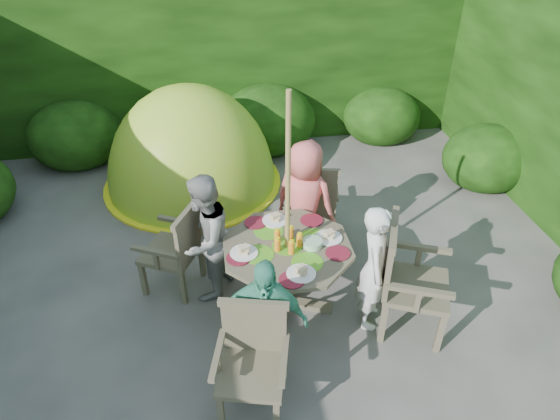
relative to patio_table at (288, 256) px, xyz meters
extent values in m
plane|color=#47443F|center=(-0.29, 0.08, -0.61)|extent=(60.00, 60.00, 0.00)
cube|color=black|center=(-0.29, 4.08, 0.64)|extent=(9.00, 1.00, 2.50)
cylinder|color=#453E2D|center=(0.00, 0.00, -0.27)|extent=(0.12, 0.12, 0.68)
cube|color=#453E2D|center=(0.00, 0.00, -0.58)|extent=(0.87, 0.45, 0.06)
cube|color=#453E2D|center=(0.00, 0.00, -0.58)|extent=(0.45, 0.87, 0.06)
cylinder|color=#453E2D|center=(0.00, 0.00, 0.09)|extent=(1.64, 1.64, 0.04)
cylinder|color=#52A81C|center=(-0.28, -0.08, 0.12)|extent=(0.28, 0.28, 0.00)
cylinder|color=#52A81C|center=(0.13, -0.25, 0.12)|extent=(0.28, 0.28, 0.00)
cylinder|color=#52A81C|center=(-0.14, 0.25, 0.12)|extent=(0.28, 0.28, 0.00)
cylinder|color=#52A81C|center=(0.27, 0.08, 0.12)|extent=(0.28, 0.28, 0.00)
cylinder|color=#52A81C|center=(0.00, 0.00, 0.12)|extent=(0.28, 0.28, 0.00)
cylinder|color=white|center=(0.39, 0.05, 0.12)|extent=(0.25, 0.25, 0.01)
cylinder|color=white|center=(-0.05, 0.40, 0.12)|extent=(0.25, 0.25, 0.01)
cylinder|color=white|center=(-0.40, -0.05, 0.12)|extent=(0.25, 0.25, 0.01)
cylinder|color=white|center=(0.04, -0.40, 0.12)|extent=(0.25, 0.25, 0.01)
cylinder|color=red|center=(0.42, -0.18, 0.12)|extent=(0.22, 0.22, 0.01)
cylinder|color=red|center=(0.30, 0.35, 0.12)|extent=(0.22, 0.22, 0.01)
cylinder|color=red|center=(-0.24, 0.40, 0.12)|extent=(0.22, 0.22, 0.01)
cylinder|color=red|center=(-0.45, -0.10, 0.12)|extent=(0.22, 0.22, 0.01)
cylinder|color=red|center=(-0.05, -0.46, 0.12)|extent=(0.22, 0.22, 0.01)
cylinder|color=green|center=(0.22, -0.04, 0.15)|extent=(0.18, 0.18, 0.06)
cylinder|color=olive|center=(0.00, 0.00, 0.49)|extent=(0.06, 0.06, 2.20)
cube|color=#453E2D|center=(1.08, -0.46, -0.13)|extent=(0.74, 0.75, 0.06)
cube|color=#453E2D|center=(1.21, -0.79, -0.38)|extent=(0.07, 0.07, 0.47)
cube|color=#453E2D|center=(1.40, -0.33, -0.38)|extent=(0.07, 0.07, 0.47)
cube|color=#453E2D|center=(0.76, -0.59, -0.38)|extent=(0.07, 0.07, 0.47)
cube|color=#453E2D|center=(0.95, -0.14, -0.38)|extent=(0.07, 0.07, 0.47)
cube|color=#453E2D|center=(0.83, -0.36, 0.17)|extent=(0.27, 0.55, 0.56)
cube|color=#453E2D|center=(0.97, -0.73, 0.09)|extent=(0.54, 0.27, 0.04)
cube|color=#453E2D|center=(1.19, -0.20, 0.09)|extent=(0.54, 0.27, 0.04)
cube|color=#453E2D|center=(-1.09, 0.47, -0.19)|extent=(0.67, 0.68, 0.05)
cube|color=#453E2D|center=(-1.19, 0.76, -0.40)|extent=(0.07, 0.07, 0.41)
cube|color=#453E2D|center=(-1.38, 0.37, -0.40)|extent=(0.07, 0.07, 0.41)
cube|color=#453E2D|center=(-0.80, 0.56, -0.40)|extent=(0.07, 0.07, 0.41)
cube|color=#453E2D|center=(-0.99, 0.17, -0.40)|extent=(0.07, 0.07, 0.41)
cube|color=#453E2D|center=(-0.88, 0.36, 0.08)|extent=(0.27, 0.48, 0.49)
cube|color=#453E2D|center=(-0.97, 0.69, 0.01)|extent=(0.46, 0.27, 0.04)
cube|color=#453E2D|center=(-1.20, 0.24, 0.01)|extent=(0.46, 0.27, 0.04)
cube|color=#453E2D|center=(0.46, 1.09, -0.17)|extent=(0.62, 0.60, 0.05)
cube|color=#453E2D|center=(0.72, 1.26, -0.40)|extent=(0.06, 0.06, 0.43)
cube|color=#453E2D|center=(0.28, 1.35, -0.40)|extent=(0.06, 0.06, 0.43)
cube|color=#453E2D|center=(0.64, 0.82, -0.40)|extent=(0.06, 0.06, 0.43)
cube|color=#453E2D|center=(0.20, 0.91, -0.40)|extent=(0.06, 0.06, 0.43)
cube|color=#453E2D|center=(0.41, 0.85, 0.10)|extent=(0.53, 0.14, 0.51)
cube|color=#453E2D|center=(0.72, 1.03, 0.03)|extent=(0.15, 0.51, 0.04)
cube|color=#453E2D|center=(0.20, 1.14, 0.03)|extent=(0.15, 0.51, 0.04)
cube|color=#453E2D|center=(-0.47, -1.08, -0.20)|extent=(0.59, 0.58, 0.05)
cube|color=#453E2D|center=(-0.72, -1.23, -0.41)|extent=(0.06, 0.06, 0.40)
cube|color=#453E2D|center=(-0.32, -1.34, -0.41)|extent=(0.06, 0.06, 0.40)
cube|color=#453E2D|center=(-0.62, -0.83, -0.41)|extent=(0.06, 0.06, 0.40)
cube|color=#453E2D|center=(-0.22, -0.93, -0.41)|extent=(0.06, 0.06, 0.40)
cube|color=#453E2D|center=(-0.41, -0.86, 0.05)|extent=(0.49, 0.16, 0.47)
cube|color=#453E2D|center=(-0.71, -1.02, -0.01)|extent=(0.16, 0.47, 0.04)
cube|color=#453E2D|center=(-0.23, -1.14, -0.01)|extent=(0.16, 0.47, 0.04)
imported|color=white|center=(0.73, -0.31, 0.02)|extent=(0.44, 0.53, 1.26)
imported|color=gray|center=(-0.74, 0.32, 0.05)|extent=(0.74, 0.80, 1.32)
imported|color=#E96460|center=(0.31, 0.74, 0.08)|extent=(0.80, 0.75, 1.37)
imported|color=#45A17E|center=(-0.32, -0.73, -0.01)|extent=(0.75, 0.47, 1.19)
ellipsoid|color=#ACCD27|center=(-0.86, 2.48, -0.61)|extent=(2.53, 2.53, 2.72)
ellipsoid|color=black|center=(-0.75, 1.72, -0.61)|extent=(0.82, 0.51, 0.94)
cylinder|color=yellow|center=(-0.86, 2.48, -0.59)|extent=(2.38, 2.38, 0.03)
camera|label=1|loc=(-0.65, -3.49, 2.94)|focal=32.00mm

